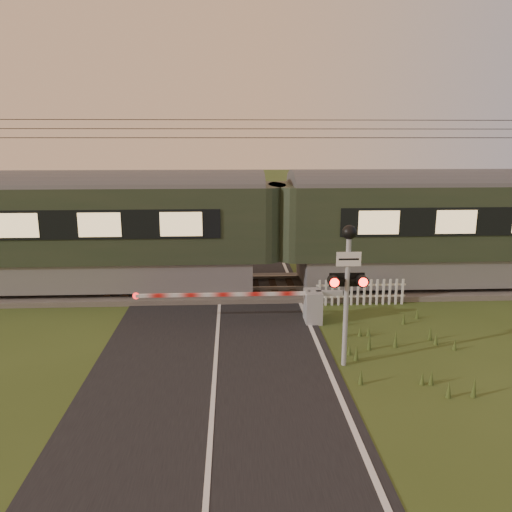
{
  "coord_description": "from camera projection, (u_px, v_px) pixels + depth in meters",
  "views": [
    {
      "loc": [
        0.45,
        -11.21,
        5.47
      ],
      "look_at": [
        1.16,
        3.2,
        2.07
      ],
      "focal_mm": 35.0,
      "sensor_mm": 36.0,
      "label": 1
    }
  ],
  "objects": [
    {
      "name": "crossing_signal",
      "position": [
        348.0,
        271.0,
        11.81
      ],
      "size": [
        0.9,
        0.36,
        3.52
      ],
      "color": "gray",
      "rests_on": "ground"
    },
    {
      "name": "road",
      "position": [
        216.0,
        373.0,
        11.91
      ],
      "size": [
        6.0,
        140.0,
        0.03
      ],
      "color": "black",
      "rests_on": "ground"
    },
    {
      "name": "overhead_wires",
      "position": [
        218.0,
        131.0,
        17.14
      ],
      "size": [
        120.0,
        0.62,
        0.62
      ],
      "color": "black",
      "rests_on": "ground"
    },
    {
      "name": "ground",
      "position": [
        215.0,
        369.0,
        12.14
      ],
      "size": [
        160.0,
        160.0,
        0.0
      ],
      "primitive_type": "plane",
      "color": "#36471B",
      "rests_on": "ground"
    },
    {
      "name": "train",
      "position": [
        277.0,
        228.0,
        18.02
      ],
      "size": [
        43.74,
        3.02,
        4.08
      ],
      "color": "slate",
      "rests_on": "ground"
    },
    {
      "name": "track_bed",
      "position": [
        220.0,
        289.0,
        18.44
      ],
      "size": [
        140.0,
        3.4,
        0.39
      ],
      "color": "#47423D",
      "rests_on": "ground"
    },
    {
      "name": "boom_gate",
      "position": [
        303.0,
        305.0,
        15.16
      ],
      "size": [
        6.31,
        0.76,
        1.01
      ],
      "color": "gray",
      "rests_on": "ground"
    },
    {
      "name": "picket_fence",
      "position": [
        361.0,
        292.0,
        16.74
      ],
      "size": [
        3.04,
        0.07,
        0.89
      ],
      "color": "silver",
      "rests_on": "ground"
    }
  ]
}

